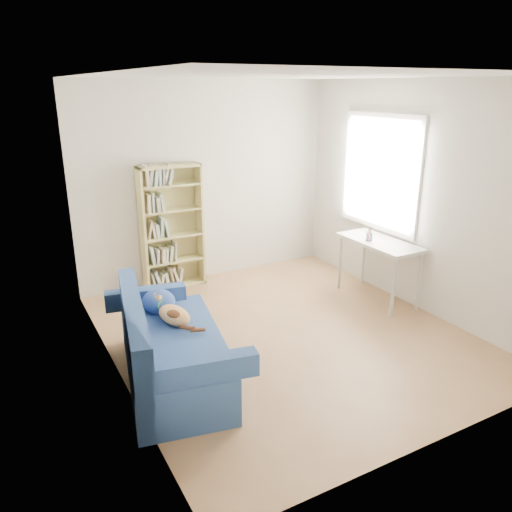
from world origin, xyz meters
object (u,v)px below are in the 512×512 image
Objects in this scene: bookshelf at (172,232)px; desk at (379,248)px; pen_cup at (369,235)px; sofa at (168,348)px.

bookshelf is 2.60m from desk.
bookshelf is at bearing 141.79° from pen_cup.
desk is (2.04, -1.61, -0.07)m from bookshelf.
bookshelf reaches higher than sofa.
sofa is 11.05× the size of pen_cup.
desk is (2.85, 0.49, 0.35)m from sofa.
pen_cup reaches higher than desk.
sofa is 1.69× the size of desk.
bookshelf reaches higher than pen_cup.
pen_cup is at bearing -38.21° from bookshelf.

